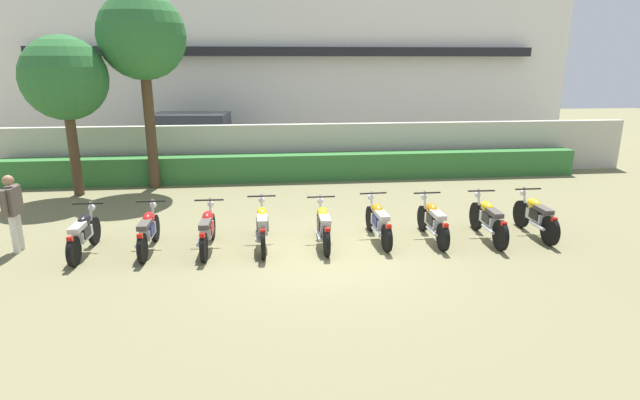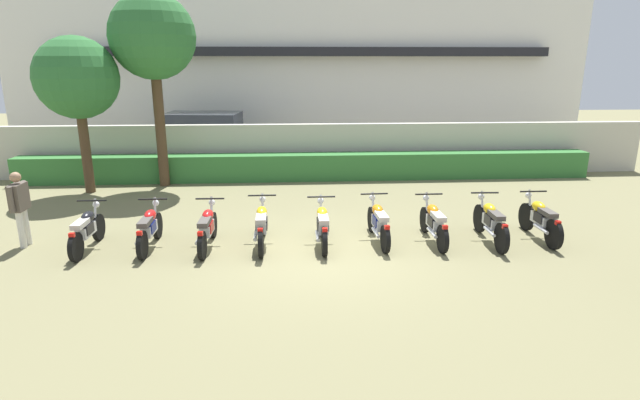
% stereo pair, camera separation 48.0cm
% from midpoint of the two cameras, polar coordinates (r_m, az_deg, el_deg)
% --- Properties ---
extents(ground, '(60.00, 60.00, 0.00)m').
position_cam_midpoint_polar(ground, '(10.07, -0.82, -6.14)').
color(ground, olive).
extents(building, '(24.24, 6.50, 7.79)m').
position_cam_midpoint_polar(building, '(24.39, -4.45, 15.83)').
color(building, white).
rests_on(building, ground).
extents(compound_wall, '(23.02, 0.30, 1.73)m').
position_cam_midpoint_polar(compound_wall, '(16.88, -3.27, 5.72)').
color(compound_wall, '#BCB7A8').
rests_on(compound_wall, ground).
extents(hedge_row, '(18.42, 0.70, 0.85)m').
position_cam_midpoint_polar(hedge_row, '(16.28, -3.10, 3.77)').
color(hedge_row, '#337033').
rests_on(hedge_row, ground).
extents(parked_car, '(4.69, 2.50, 1.89)m').
position_cam_midpoint_polar(parked_car, '(19.41, -14.63, 6.73)').
color(parked_car, navy).
rests_on(parked_car, ground).
extents(tree_near_inspector, '(2.28, 2.28, 4.43)m').
position_cam_midpoint_polar(tree_near_inspector, '(15.74, -27.90, 12.06)').
color(tree_near_inspector, '#4C3823').
rests_on(tree_near_inspector, ground).
extents(tree_far_side, '(2.47, 2.47, 5.66)m').
position_cam_midpoint_polar(tree_far_side, '(15.83, -20.45, 16.92)').
color(tree_far_side, '#4C3823').
rests_on(tree_far_side, ground).
extents(motorcycle_in_row_0, '(0.60, 1.78, 0.95)m').
position_cam_midpoint_polar(motorcycle_in_row_0, '(11.05, -26.49, -3.42)').
color(motorcycle_in_row_0, black).
rests_on(motorcycle_in_row_0, ground).
extents(motorcycle_in_row_1, '(0.60, 1.80, 0.94)m').
position_cam_midpoint_polar(motorcycle_in_row_1, '(10.71, -20.21, -3.29)').
color(motorcycle_in_row_1, black).
rests_on(motorcycle_in_row_1, ground).
extents(motorcycle_in_row_2, '(0.60, 1.85, 0.94)m').
position_cam_midpoint_polar(motorcycle_in_row_2, '(10.45, -14.00, -3.26)').
color(motorcycle_in_row_2, black).
rests_on(motorcycle_in_row_2, ground).
extents(motorcycle_in_row_3, '(0.60, 1.97, 0.97)m').
position_cam_midpoint_polar(motorcycle_in_row_3, '(10.41, -7.90, -2.91)').
color(motorcycle_in_row_3, black).
rests_on(motorcycle_in_row_3, ground).
extents(motorcycle_in_row_4, '(0.60, 1.80, 0.95)m').
position_cam_midpoint_polar(motorcycle_in_row_4, '(10.39, -0.96, -2.87)').
color(motorcycle_in_row_4, black).
rests_on(motorcycle_in_row_4, ground).
extents(motorcycle_in_row_5, '(0.60, 1.89, 0.94)m').
position_cam_midpoint_polar(motorcycle_in_row_5, '(10.70, 5.39, -2.40)').
color(motorcycle_in_row_5, black).
rests_on(motorcycle_in_row_5, ground).
extents(motorcycle_in_row_6, '(0.60, 1.86, 0.94)m').
position_cam_midpoint_polar(motorcycle_in_row_6, '(10.90, 11.50, -2.30)').
color(motorcycle_in_row_6, black).
rests_on(motorcycle_in_row_6, ground).
extents(motorcycle_in_row_7, '(0.60, 1.96, 0.97)m').
position_cam_midpoint_polar(motorcycle_in_row_7, '(11.24, 17.46, -2.09)').
color(motorcycle_in_row_7, black).
rests_on(motorcycle_in_row_7, ground).
extents(motorcycle_in_row_8, '(0.60, 1.84, 0.97)m').
position_cam_midpoint_polar(motorcycle_in_row_8, '(11.83, 22.30, -1.70)').
color(motorcycle_in_row_8, black).
rests_on(motorcycle_in_row_8, ground).
extents(inspector_person, '(0.22, 0.65, 1.57)m').
position_cam_midpoint_polar(inspector_person, '(11.77, -32.62, -0.72)').
color(inspector_person, silver).
rests_on(inspector_person, ground).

